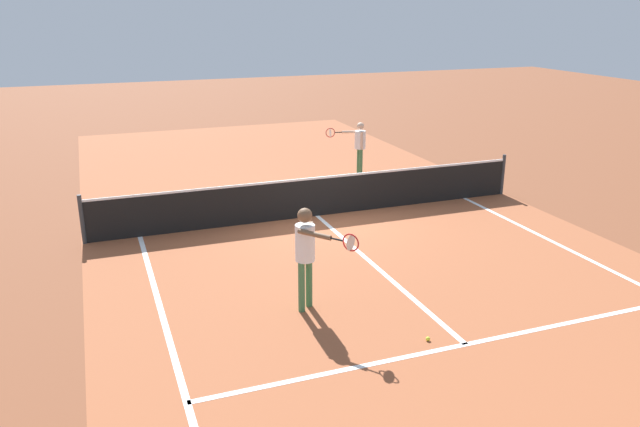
% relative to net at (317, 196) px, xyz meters
% --- Properties ---
extents(ground_plane, '(60.00, 60.00, 0.00)m').
position_rel_net_xyz_m(ground_plane, '(0.00, 0.00, -0.49)').
color(ground_plane, brown).
extents(court_surface_inbounds, '(10.62, 24.40, 0.00)m').
position_rel_net_xyz_m(court_surface_inbounds, '(0.00, 0.00, -0.49)').
color(court_surface_inbounds, '#9E5433').
rests_on(court_surface_inbounds, ground_plane).
extents(line_sideline_left, '(0.10, 11.89, 0.01)m').
position_rel_net_xyz_m(line_sideline_left, '(-4.11, -5.95, -0.49)').
color(line_sideline_left, white).
rests_on(line_sideline_left, ground_plane).
extents(line_service_near, '(8.22, 0.10, 0.01)m').
position_rel_net_xyz_m(line_service_near, '(0.00, -6.40, -0.49)').
color(line_service_near, white).
rests_on(line_service_near, ground_plane).
extents(line_center_service, '(0.10, 6.40, 0.01)m').
position_rel_net_xyz_m(line_center_service, '(0.00, -3.20, -0.49)').
color(line_center_service, white).
rests_on(line_center_service, ground_plane).
extents(net, '(10.57, 0.09, 1.07)m').
position_rel_net_xyz_m(net, '(0.00, 0.00, 0.00)').
color(net, '#33383D').
rests_on(net, ground_plane).
extents(player_near, '(0.70, 1.13, 1.75)m').
position_rel_net_xyz_m(player_near, '(-1.83, -4.49, 0.61)').
color(player_near, '#3F7247').
rests_on(player_near, ground_plane).
extents(player_far, '(1.13, 0.62, 1.54)m').
position_rel_net_xyz_m(player_far, '(2.54, 3.31, 0.45)').
color(player_far, '#3F7247').
rests_on(player_far, ground_plane).
extents(tennis_ball_mid_court, '(0.07, 0.07, 0.07)m').
position_rel_net_xyz_m(tennis_ball_mid_court, '(-0.47, -6.10, -0.46)').
color(tennis_ball_mid_court, '#CCE033').
rests_on(tennis_ball_mid_court, ground_plane).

